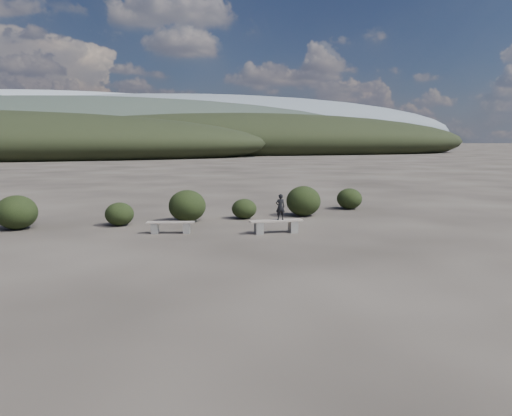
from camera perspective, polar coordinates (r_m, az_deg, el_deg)
name	(u,v)px	position (r m, az deg, el deg)	size (l,w,h in m)	color
ground	(295,268)	(12.82, 4.48, -6.89)	(1200.00, 1200.00, 0.00)	#29241F
bench_left	(171,226)	(17.72, -9.72, -2.08)	(1.69, 0.80, 0.42)	slate
bench_right	(276,225)	(17.51, 2.31, -1.98)	(1.90, 0.51, 0.47)	slate
seated_person	(280,207)	(17.46, 2.79, 0.12)	(0.33, 0.22, 0.91)	black
shrub_a	(119,214)	(19.76, -15.34, -0.67)	(1.09, 1.09, 0.89)	black
shrub_b	(187,206)	(20.16, -7.87, 0.25)	(1.49, 1.49, 1.28)	black
shrub_c	(244,209)	(20.77, -1.35, -0.09)	(1.04, 1.04, 0.83)	black
shrub_d	(303,201)	(21.60, 5.44, 0.80)	(1.48, 1.48, 1.30)	black
shrub_e	(349,199)	(24.13, 10.63, 1.06)	(1.19, 1.19, 0.99)	black
shrub_f	(16,212)	(20.23, -25.69, -0.45)	(1.48, 1.48, 1.25)	black
mountain_ridges	(90,129)	(350.63, -18.43, 8.52)	(500.00, 400.00, 56.00)	black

